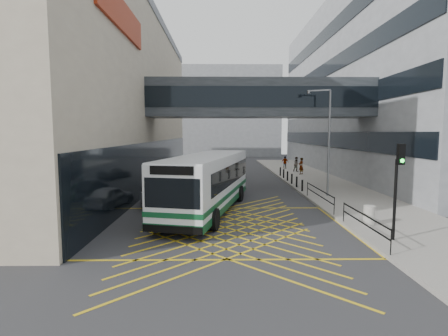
{
  "coord_description": "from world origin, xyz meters",
  "views": [
    {
      "loc": [
        -0.26,
        -17.13,
        4.73
      ],
      "look_at": [
        0.0,
        4.0,
        2.6
      ],
      "focal_mm": 28.0,
      "sensor_mm": 36.0,
      "label": 1
    }
  ],
  "objects_px": {
    "bus": "(208,181)",
    "litter_bin": "(369,215)",
    "car_dark": "(195,189)",
    "pedestrian_b": "(297,164)",
    "car_silver": "(217,172)",
    "pedestrian_a": "(301,166)",
    "pedestrian_c": "(285,163)",
    "car_white": "(154,196)",
    "traffic_light": "(398,178)",
    "street_lamp": "(327,136)"
  },
  "relations": [
    {
      "from": "bus",
      "to": "litter_bin",
      "type": "distance_m",
      "value": 9.09
    },
    {
      "from": "car_dark",
      "to": "pedestrian_b",
      "type": "height_order",
      "value": "pedestrian_b"
    },
    {
      "from": "car_silver",
      "to": "litter_bin",
      "type": "relative_size",
      "value": 4.24
    },
    {
      "from": "pedestrian_a",
      "to": "pedestrian_c",
      "type": "bearing_deg",
      "value": -127.52
    },
    {
      "from": "pedestrian_a",
      "to": "pedestrian_c",
      "type": "xyz_separation_m",
      "value": [
        -0.6,
        6.28,
        -0.13
      ]
    },
    {
      "from": "litter_bin",
      "to": "pedestrian_b",
      "type": "bearing_deg",
      "value": 86.07
    },
    {
      "from": "car_white",
      "to": "pedestrian_c",
      "type": "relative_size",
      "value": 2.74
    },
    {
      "from": "car_white",
      "to": "traffic_light",
      "type": "relative_size",
      "value": 1.04
    },
    {
      "from": "car_silver",
      "to": "car_white",
      "type": "bearing_deg",
      "value": 50.86
    },
    {
      "from": "pedestrian_a",
      "to": "pedestrian_c",
      "type": "distance_m",
      "value": 6.31
    },
    {
      "from": "street_lamp",
      "to": "pedestrian_a",
      "type": "bearing_deg",
      "value": 108.4
    },
    {
      "from": "pedestrian_c",
      "to": "traffic_light",
      "type": "bearing_deg",
      "value": 108.4
    },
    {
      "from": "bus",
      "to": "pedestrian_a",
      "type": "xyz_separation_m",
      "value": [
        9.69,
        17.39,
        -0.76
      ]
    },
    {
      "from": "pedestrian_c",
      "to": "pedestrian_b",
      "type": "bearing_deg",
      "value": 121.03
    },
    {
      "from": "car_silver",
      "to": "pedestrian_b",
      "type": "distance_m",
      "value": 10.52
    },
    {
      "from": "pedestrian_b",
      "to": "car_white",
      "type": "bearing_deg",
      "value": -135.63
    },
    {
      "from": "street_lamp",
      "to": "car_white",
      "type": "bearing_deg",
      "value": -142.18
    },
    {
      "from": "bus",
      "to": "traffic_light",
      "type": "relative_size",
      "value": 3.03
    },
    {
      "from": "pedestrian_c",
      "to": "street_lamp",
      "type": "bearing_deg",
      "value": 108.13
    },
    {
      "from": "traffic_light",
      "to": "litter_bin",
      "type": "bearing_deg",
      "value": 80.32
    },
    {
      "from": "car_dark",
      "to": "traffic_light",
      "type": "height_order",
      "value": "traffic_light"
    },
    {
      "from": "bus",
      "to": "pedestrian_b",
      "type": "height_order",
      "value": "bus"
    },
    {
      "from": "litter_bin",
      "to": "street_lamp",
      "type": "bearing_deg",
      "value": 88.2
    },
    {
      "from": "litter_bin",
      "to": "pedestrian_c",
      "type": "xyz_separation_m",
      "value": [
        0.95,
        27.54,
        0.3
      ]
    },
    {
      "from": "car_dark",
      "to": "pedestrian_b",
      "type": "bearing_deg",
      "value": -129.94
    },
    {
      "from": "litter_bin",
      "to": "pedestrian_a",
      "type": "bearing_deg",
      "value": 85.84
    },
    {
      "from": "pedestrian_a",
      "to": "street_lamp",
      "type": "bearing_deg",
      "value": 41.43
    },
    {
      "from": "car_dark",
      "to": "pedestrian_a",
      "type": "bearing_deg",
      "value": -134.81
    },
    {
      "from": "pedestrian_a",
      "to": "pedestrian_b",
      "type": "xyz_separation_m",
      "value": [
        0.1,
        2.66,
        -0.04
      ]
    },
    {
      "from": "pedestrian_b",
      "to": "pedestrian_c",
      "type": "xyz_separation_m",
      "value": [
        -0.69,
        3.62,
        -0.08
      ]
    },
    {
      "from": "bus",
      "to": "litter_bin",
      "type": "relative_size",
      "value": 12.99
    },
    {
      "from": "car_dark",
      "to": "traffic_light",
      "type": "distance_m",
      "value": 14.43
    },
    {
      "from": "car_white",
      "to": "car_silver",
      "type": "height_order",
      "value": "car_white"
    },
    {
      "from": "car_dark",
      "to": "pedestrian_b",
      "type": "relative_size",
      "value": 2.42
    },
    {
      "from": "bus",
      "to": "traffic_light",
      "type": "xyz_separation_m",
      "value": [
        8.16,
        -6.45,
        1.01
      ]
    },
    {
      "from": "bus",
      "to": "traffic_light",
      "type": "height_order",
      "value": "traffic_light"
    },
    {
      "from": "car_silver",
      "to": "street_lamp",
      "type": "height_order",
      "value": "street_lamp"
    },
    {
      "from": "traffic_light",
      "to": "pedestrian_c",
      "type": "relative_size",
      "value": 2.63
    },
    {
      "from": "litter_bin",
      "to": "pedestrian_c",
      "type": "bearing_deg",
      "value": 88.03
    },
    {
      "from": "bus",
      "to": "pedestrian_a",
      "type": "relative_size",
      "value": 6.85
    },
    {
      "from": "car_silver",
      "to": "pedestrian_a",
      "type": "relative_size",
      "value": 2.24
    },
    {
      "from": "car_dark",
      "to": "pedestrian_c",
      "type": "xyz_separation_m",
      "value": [
        10.2,
        19.28,
        0.29
      ]
    },
    {
      "from": "traffic_light",
      "to": "bus",
      "type": "bearing_deg",
      "value": 131.7
    },
    {
      "from": "car_white",
      "to": "pedestrian_b",
      "type": "bearing_deg",
      "value": -139.6
    },
    {
      "from": "litter_bin",
      "to": "pedestrian_a",
      "type": "distance_m",
      "value": 21.32
    },
    {
      "from": "street_lamp",
      "to": "traffic_light",
      "type": "bearing_deg",
      "value": -67.28
    },
    {
      "from": "litter_bin",
      "to": "pedestrian_a",
      "type": "height_order",
      "value": "pedestrian_a"
    },
    {
      "from": "pedestrian_b",
      "to": "car_dark",
      "type": "bearing_deg",
      "value": -134.96
    },
    {
      "from": "car_dark",
      "to": "street_lamp",
      "type": "height_order",
      "value": "street_lamp"
    },
    {
      "from": "traffic_light",
      "to": "pedestrian_a",
      "type": "xyz_separation_m",
      "value": [
        1.53,
        23.84,
        -1.77
      ]
    }
  ]
}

